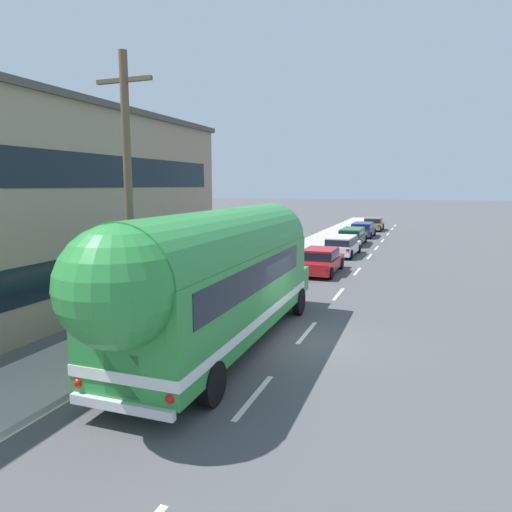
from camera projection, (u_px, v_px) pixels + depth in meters
name	position (u px, v px, depth m)	size (l,w,h in m)	color
ground_plane	(300.00, 341.00, 14.35)	(300.00, 300.00, 0.00)	#4C4C4F
lane_markings	(311.00, 267.00, 27.24)	(4.00, 80.00, 0.01)	silver
sidewalk_slab	(255.00, 272.00, 25.40)	(2.70, 90.00, 0.15)	#ADA89E
utility_pole	(129.00, 198.00, 13.40)	(1.80, 0.24, 8.50)	brown
painted_bus	(217.00, 275.00, 12.87)	(2.71, 12.20, 4.12)	#2D8C3D
car_lead	(320.00, 260.00, 25.35)	(1.96, 4.67, 1.37)	#A5191E
car_second	(342.00, 244.00, 31.54)	(1.99, 4.63, 1.37)	white
car_third	(352.00, 235.00, 37.43)	(1.90, 4.81, 1.37)	#196633
car_fourth	(363.00, 229.00, 43.04)	(1.99, 4.48, 1.37)	navy
car_fifth	(373.00, 224.00, 49.47)	(1.98, 4.44, 1.37)	olive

